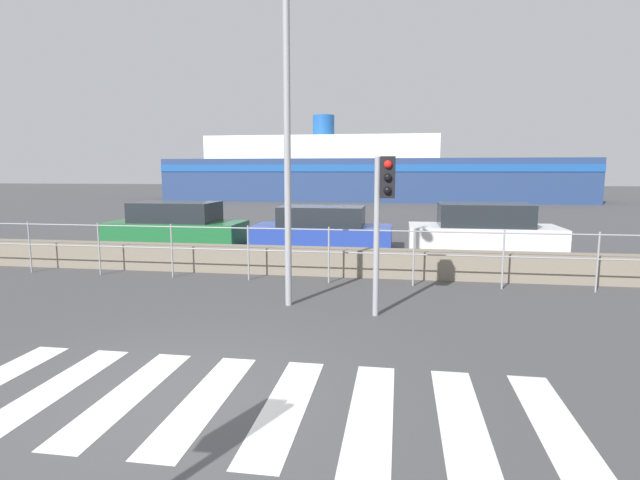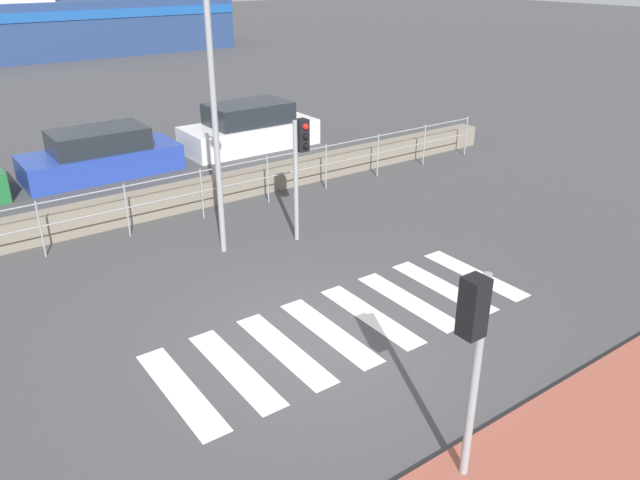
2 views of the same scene
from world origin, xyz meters
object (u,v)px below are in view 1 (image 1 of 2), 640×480
object	(u,v)px
parked_car_white	(483,232)
traffic_light_far	(384,200)
streetlamp	(285,106)
parked_car_blue	(322,231)
parked_car_green	(176,227)
ferry_boat	(361,173)

from	to	relation	value
parked_car_white	traffic_light_far	bearing A→B (deg)	-111.23
streetlamp	parked_car_white	xyz separation A→B (m)	(4.49, 6.84, -2.93)
streetlamp	parked_car_white	distance (m)	8.70
parked_car_blue	streetlamp	bearing A→B (deg)	-86.47
streetlamp	parked_car_green	size ratio (longest dim) A/B	1.29
traffic_light_far	parked_car_blue	size ratio (longest dim) A/B	0.62
parked_car_green	parked_car_white	world-z (taller)	parked_car_white
parked_car_green	ferry_boat	bearing A→B (deg)	81.47
ferry_boat	parked_car_blue	size ratio (longest dim) A/B	7.71
ferry_boat	parked_car_green	bearing A→B (deg)	-98.53
traffic_light_far	streetlamp	xyz separation A→B (m)	(-1.72, 0.28, 1.58)
parked_car_blue	parked_car_white	xyz separation A→B (m)	(4.91, -0.00, 0.06)
streetlamp	ferry_boat	size ratio (longest dim) A/B	0.17
traffic_light_far	streetlamp	world-z (taller)	streetlamp
ferry_boat	parked_car_white	distance (m)	27.64
traffic_light_far	ferry_boat	xyz separation A→B (m)	(-2.98, 34.11, 0.25)
parked_car_green	parked_car_white	bearing A→B (deg)	0.00
parked_car_green	parked_car_blue	distance (m)	4.89
traffic_light_far	parked_car_green	distance (m)	10.10
parked_car_green	parked_car_blue	size ratio (longest dim) A/B	1.02
streetlamp	ferry_boat	bearing A→B (deg)	92.13
traffic_light_far	parked_car_white	size ratio (longest dim) A/B	0.61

